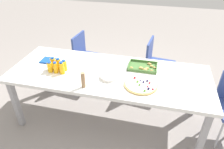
{
  "coord_description": "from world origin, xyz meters",
  "views": [
    {
      "loc": [
        0.52,
        -1.97,
        2.02
      ],
      "look_at": [
        0.06,
        -0.06,
        0.75
      ],
      "focal_mm": 33.38,
      "sensor_mm": 36.0,
      "label": 1
    }
  ],
  "objects_px": {
    "chair_far_right": "(156,62)",
    "cardboard_tube": "(83,80)",
    "juice_bottle_2": "(62,68)",
    "snack_tray": "(143,67)",
    "juice_bottle_3": "(53,63)",
    "juice_bottle_4": "(59,64)",
    "chair_far_left": "(86,55)",
    "juice_bottle_1": "(56,68)",
    "juice_bottle_0": "(50,67)",
    "fruit_pizza": "(141,85)",
    "party_table": "(109,77)",
    "napkin_stack": "(48,60)",
    "juice_bottle_5": "(64,66)",
    "plate_stack": "(109,77)"
  },
  "relations": [
    {
      "from": "party_table",
      "to": "juice_bottle_0",
      "type": "relative_size",
      "value": 17.53
    },
    {
      "from": "party_table",
      "to": "snack_tray",
      "type": "xyz_separation_m",
      "value": [
        0.38,
        0.2,
        0.07
      ]
    },
    {
      "from": "juice_bottle_0",
      "to": "napkin_stack",
      "type": "xyz_separation_m",
      "value": [
        -0.16,
        0.22,
        -0.05
      ]
    },
    {
      "from": "party_table",
      "to": "fruit_pizza",
      "type": "height_order",
      "value": "fruit_pizza"
    },
    {
      "from": "juice_bottle_4",
      "to": "chair_far_left",
      "type": "bearing_deg",
      "value": 88.36
    },
    {
      "from": "plate_stack",
      "to": "napkin_stack",
      "type": "height_order",
      "value": "plate_stack"
    },
    {
      "from": "chair_far_left",
      "to": "juice_bottle_4",
      "type": "height_order",
      "value": "juice_bottle_4"
    },
    {
      "from": "party_table",
      "to": "juice_bottle_3",
      "type": "relative_size",
      "value": 15.62
    },
    {
      "from": "juice_bottle_0",
      "to": "fruit_pizza",
      "type": "distance_m",
      "value": 1.06
    },
    {
      "from": "party_table",
      "to": "snack_tray",
      "type": "bearing_deg",
      "value": 27.99
    },
    {
      "from": "chair_far_left",
      "to": "cardboard_tube",
      "type": "xyz_separation_m",
      "value": [
        0.38,
        -1.1,
        0.32
      ]
    },
    {
      "from": "juice_bottle_2",
      "to": "snack_tray",
      "type": "distance_m",
      "value": 0.95
    },
    {
      "from": "chair_far_right",
      "to": "plate_stack",
      "type": "relative_size",
      "value": 4.35
    },
    {
      "from": "juice_bottle_2",
      "to": "juice_bottle_4",
      "type": "height_order",
      "value": "juice_bottle_2"
    },
    {
      "from": "chair_far_right",
      "to": "juice_bottle_1",
      "type": "relative_size",
      "value": 6.0
    },
    {
      "from": "chair_far_right",
      "to": "snack_tray",
      "type": "height_order",
      "value": "chair_far_right"
    },
    {
      "from": "juice_bottle_4",
      "to": "napkin_stack",
      "type": "relative_size",
      "value": 0.98
    },
    {
      "from": "juice_bottle_4",
      "to": "fruit_pizza",
      "type": "distance_m",
      "value": 0.99
    },
    {
      "from": "juice_bottle_0",
      "to": "fruit_pizza",
      "type": "bearing_deg",
      "value": -1.46
    },
    {
      "from": "chair_far_right",
      "to": "juice_bottle_3",
      "type": "relative_size",
      "value": 5.61
    },
    {
      "from": "chair_far_right",
      "to": "juice_bottle_1",
      "type": "bearing_deg",
      "value": -42.76
    },
    {
      "from": "juice_bottle_5",
      "to": "fruit_pizza",
      "type": "distance_m",
      "value": 0.92
    },
    {
      "from": "juice_bottle_0",
      "to": "juice_bottle_1",
      "type": "relative_size",
      "value": 0.95
    },
    {
      "from": "juice_bottle_4",
      "to": "juice_bottle_1",
      "type": "bearing_deg",
      "value": -91.1
    },
    {
      "from": "napkin_stack",
      "to": "juice_bottle_1",
      "type": "bearing_deg",
      "value": -43.98
    },
    {
      "from": "napkin_stack",
      "to": "juice_bottle_0",
      "type": "bearing_deg",
      "value": -54.2
    },
    {
      "from": "party_table",
      "to": "juice_bottle_3",
      "type": "distance_m",
      "value": 0.67
    },
    {
      "from": "snack_tray",
      "to": "plate_stack",
      "type": "distance_m",
      "value": 0.46
    },
    {
      "from": "chair_far_right",
      "to": "napkin_stack",
      "type": "xyz_separation_m",
      "value": [
        -1.34,
        -0.73,
        0.24
      ]
    },
    {
      "from": "chair_far_right",
      "to": "cardboard_tube",
      "type": "bearing_deg",
      "value": -25.01
    },
    {
      "from": "chair_far_right",
      "to": "juice_bottle_5",
      "type": "relative_size",
      "value": 6.26
    },
    {
      "from": "party_table",
      "to": "juice_bottle_1",
      "type": "relative_size",
      "value": 16.71
    },
    {
      "from": "juice_bottle_3",
      "to": "plate_stack",
      "type": "xyz_separation_m",
      "value": [
        0.69,
        -0.05,
        -0.05
      ]
    },
    {
      "from": "juice_bottle_3",
      "to": "napkin_stack",
      "type": "distance_m",
      "value": 0.23
    },
    {
      "from": "snack_tray",
      "to": "cardboard_tube",
      "type": "xyz_separation_m",
      "value": [
        -0.56,
        -0.53,
        0.07
      ]
    },
    {
      "from": "plate_stack",
      "to": "napkin_stack",
      "type": "xyz_separation_m",
      "value": [
        -0.85,
        0.19,
        -0.01
      ]
    },
    {
      "from": "fruit_pizza",
      "to": "juice_bottle_1",
      "type": "bearing_deg",
      "value": 178.58
    },
    {
      "from": "juice_bottle_1",
      "to": "fruit_pizza",
      "type": "distance_m",
      "value": 0.98
    },
    {
      "from": "chair_far_right",
      "to": "juice_bottle_0",
      "type": "xyz_separation_m",
      "value": [
        -1.18,
        -0.95,
        0.29
      ]
    },
    {
      "from": "juice_bottle_3",
      "to": "cardboard_tube",
      "type": "distance_m",
      "value": 0.55
    },
    {
      "from": "napkin_stack",
      "to": "chair_far_right",
      "type": "bearing_deg",
      "value": 28.55
    },
    {
      "from": "juice_bottle_0",
      "to": "juice_bottle_1",
      "type": "distance_m",
      "value": 0.07
    },
    {
      "from": "juice_bottle_4",
      "to": "juice_bottle_5",
      "type": "bearing_deg",
      "value": -0.21
    },
    {
      "from": "juice_bottle_0",
      "to": "juice_bottle_4",
      "type": "height_order",
      "value": "juice_bottle_4"
    },
    {
      "from": "juice_bottle_0",
      "to": "juice_bottle_3",
      "type": "height_order",
      "value": "juice_bottle_3"
    },
    {
      "from": "party_table",
      "to": "juice_bottle_5",
      "type": "distance_m",
      "value": 0.53
    },
    {
      "from": "napkin_stack",
      "to": "cardboard_tube",
      "type": "relative_size",
      "value": 0.87
    },
    {
      "from": "plate_stack",
      "to": "juice_bottle_3",
      "type": "bearing_deg",
      "value": 176.23
    },
    {
      "from": "juice_bottle_4",
      "to": "snack_tray",
      "type": "distance_m",
      "value": 1.0
    },
    {
      "from": "party_table",
      "to": "juice_bottle_4",
      "type": "xyz_separation_m",
      "value": [
        -0.59,
        -0.07,
        0.13
      ]
    }
  ]
}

